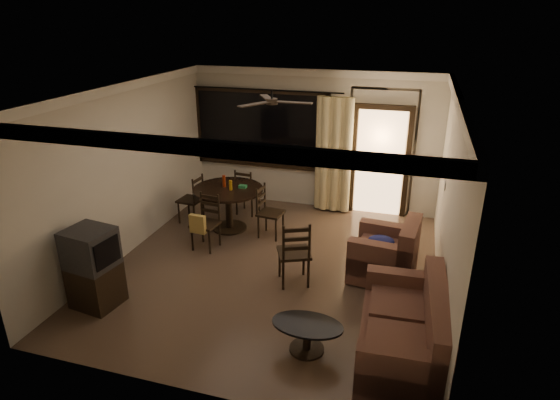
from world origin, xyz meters
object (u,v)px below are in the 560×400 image
(dining_chair_west, at_px, (192,208))
(tv_cabinet, at_px, (93,268))
(armchair, at_px, (388,255))
(dining_chair_south, at_px, (205,232))
(coffee_table, at_px, (307,333))
(side_chair, at_px, (294,264))
(dining_chair_east, at_px, (270,222))
(sofa, at_px, (407,334))
(dining_chair_north, at_px, (248,200))
(dining_table, at_px, (228,197))

(dining_chair_west, xyz_separation_m, tv_cabinet, (-0.01, -2.89, 0.29))
(tv_cabinet, bearing_deg, armchair, 34.11)
(dining_chair_south, distance_m, armchair, 3.07)
(armchair, relative_size, coffee_table, 1.19)
(side_chair, bearing_deg, armchair, 178.07)
(dining_chair_east, height_order, sofa, sofa)
(sofa, height_order, coffee_table, sofa)
(dining_chair_west, height_order, tv_cabinet, tv_cabinet)
(coffee_table, bearing_deg, sofa, 7.87)
(side_chair, bearing_deg, sofa, 118.67)
(dining_chair_south, height_order, dining_chair_north, same)
(dining_chair_east, xyz_separation_m, armchair, (2.14, -0.87, 0.10))
(sofa, bearing_deg, dining_chair_west, 142.83)
(dining_chair_south, xyz_separation_m, dining_chair_north, (0.17, 1.64, -0.02))
(dining_chair_east, relative_size, side_chair, 0.91)
(tv_cabinet, xyz_separation_m, sofa, (4.17, 0.04, -0.20))
(armchair, distance_m, side_chair, 1.43)
(coffee_table, bearing_deg, dining_chair_west, 135.04)
(sofa, xyz_separation_m, side_chair, (-1.69, 1.27, -0.06))
(tv_cabinet, relative_size, side_chair, 1.09)
(dining_chair_west, distance_m, dining_chair_east, 1.66)
(dining_chair_south, distance_m, coffee_table, 3.08)
(dining_chair_north, relative_size, tv_cabinet, 0.83)
(armchair, relative_size, side_chair, 0.98)
(dining_table, bearing_deg, dining_chair_south, -95.89)
(dining_table, height_order, dining_chair_south, dining_table)
(sofa, bearing_deg, coffee_table, -174.85)
(dining_chair_north, distance_m, sofa, 4.82)
(dining_table, distance_m, dining_chair_west, 0.89)
(sofa, relative_size, side_chair, 1.71)
(tv_cabinet, bearing_deg, coffee_table, 5.88)
(dining_chair_north, bearing_deg, dining_chair_east, 136.76)
(coffee_table, distance_m, side_chair, 1.53)
(dining_table, distance_m, side_chair, 2.25)
(dining_table, distance_m, tv_cabinet, 2.93)
(dining_chair_east, xyz_separation_m, dining_chair_south, (-0.92, -0.77, 0.02))
(tv_cabinet, height_order, sofa, tv_cabinet)
(tv_cabinet, bearing_deg, dining_chair_north, 83.93)
(dining_chair_north, distance_m, tv_cabinet, 3.71)
(dining_chair_east, xyz_separation_m, sofa, (2.51, -2.68, 0.09))
(dining_chair_west, xyz_separation_m, dining_chair_north, (0.89, 0.70, 0.00))
(dining_chair_south, relative_size, coffee_table, 1.10)
(dining_chair_west, bearing_deg, dining_chair_east, 89.94)
(dining_chair_north, height_order, sofa, sofa)
(dining_table, height_order, tv_cabinet, tv_cabinet)
(dining_table, relative_size, sofa, 0.72)
(dining_chair_east, relative_size, coffee_table, 1.10)
(tv_cabinet, xyz_separation_m, side_chair, (2.48, 1.31, -0.26))
(tv_cabinet, bearing_deg, sofa, 8.65)
(sofa, bearing_deg, dining_table, 137.64)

